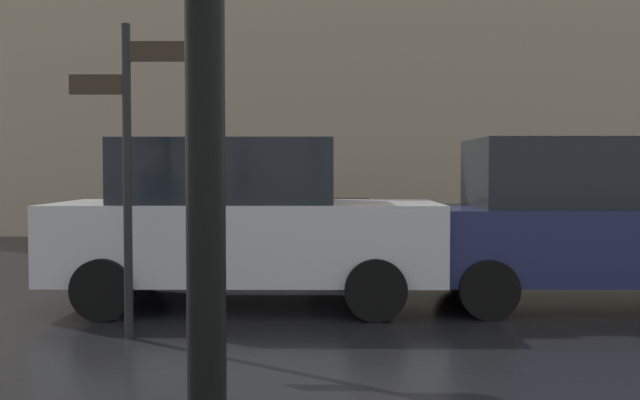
{
  "coord_description": "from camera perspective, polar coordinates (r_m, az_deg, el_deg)",
  "views": [
    {
      "loc": [
        0.62,
        -2.21,
        1.56
      ],
      "look_at": [
        0.56,
        4.95,
        1.26
      ],
      "focal_mm": 40.95,
      "sensor_mm": 36.0,
      "label": 1
    }
  ],
  "objects": [
    {
      "name": "parked_car_right",
      "position": [
        8.39,
        -6.09,
        -1.67
      ],
      "size": [
        4.33,
        1.94,
        1.9
      ],
      "rotation": [
        0.0,
        0.0,
        0.27
      ],
      "color": "silver",
      "rests_on": "ground"
    },
    {
      "name": "parked_car_distant",
      "position": [
        8.94,
        20.62,
        -1.6
      ],
      "size": [
        4.49,
        1.88,
        1.91
      ],
      "rotation": [
        0.0,
        0.0,
        -0.03
      ],
      "color": "#1E234C",
      "rests_on": "ground"
    },
    {
      "name": "street_signpost",
      "position": [
        6.91,
        -14.8,
        3.92
      ],
      "size": [
        1.08,
        0.08,
        2.88
      ],
      "color": "black",
      "rests_on": "ground"
    },
    {
      "name": "parked_car_left",
      "position": [
        11.78,
        -6.07,
        -0.74
      ],
      "size": [
        4.0,
        1.95,
        1.81
      ],
      "rotation": [
        0.0,
        0.0,
        2.96
      ],
      "color": "black",
      "rests_on": "ground"
    }
  ]
}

